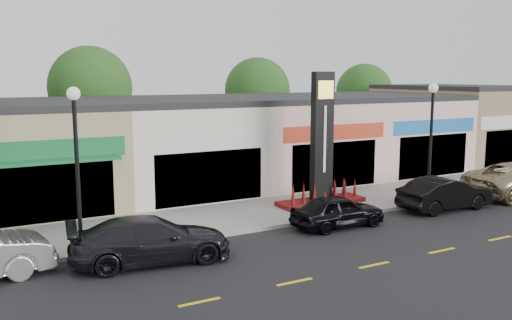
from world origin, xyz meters
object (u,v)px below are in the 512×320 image
object	(u,v)px
car_dark_sedan	(151,240)
pylon_sign	(322,158)
lamp_east_near	(431,130)
lamp_west_near	(76,153)
car_black_sedan	(338,211)
car_black_conv	(445,194)

from	to	relation	value
car_dark_sedan	pylon_sign	bearing A→B (deg)	-61.13
lamp_east_near	car_dark_sedan	distance (m)	14.53
lamp_west_near	pylon_sign	bearing A→B (deg)	8.77
lamp_west_near	car_dark_sedan	world-z (taller)	lamp_west_near
car_black_sedan	car_black_conv	size ratio (longest dim) A/B	0.86
lamp_east_near	car_black_conv	world-z (taller)	lamp_east_near
lamp_west_near	car_black_sedan	xyz separation A→B (m)	(9.62, -1.40, -2.82)
car_dark_sedan	car_black_conv	world-z (taller)	car_dark_sedan
pylon_sign	car_dark_sedan	bearing A→B (deg)	-158.85
car_dark_sedan	car_black_conv	xyz separation A→B (m)	(13.72, 0.43, -0.01)
car_black_conv	lamp_east_near	bearing A→B (deg)	-16.05
lamp_west_near	car_black_sedan	distance (m)	10.12
pylon_sign	car_black_sedan	size ratio (longest dim) A/B	1.55
lamp_west_near	car_black_sedan	world-z (taller)	lamp_west_near
pylon_sign	car_dark_sedan	distance (m)	9.93
lamp_east_near	pylon_sign	distance (m)	5.42
lamp_west_near	car_black_sedan	bearing A→B (deg)	-8.30
pylon_sign	car_dark_sedan	world-z (taller)	pylon_sign
lamp_east_near	car_black_sedan	size ratio (longest dim) A/B	1.41
lamp_east_near	car_black_sedan	distance (m)	7.11
lamp_east_near	lamp_west_near	bearing A→B (deg)	180.00
car_black_conv	car_dark_sedan	bearing A→B (deg)	92.95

